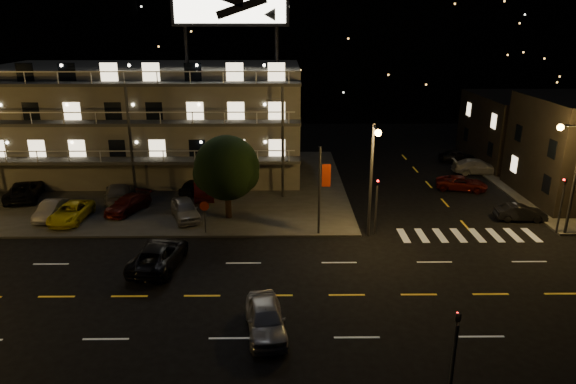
{
  "coord_description": "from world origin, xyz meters",
  "views": [
    {
      "loc": [
        2.46,
        -25.03,
        14.44
      ],
      "look_at": [
        2.84,
        8.0,
        3.35
      ],
      "focal_mm": 32.0,
      "sensor_mm": 36.0,
      "label": 1
    }
  ],
  "objects_px": {
    "side_car_0": "(520,213)",
    "tree": "(226,170)",
    "road_car_west": "(159,255)",
    "lot_car_7": "(118,192)",
    "lot_car_4": "(185,209)",
    "lot_car_2": "(71,212)",
    "road_car_east": "(266,318)"
  },
  "relations": [
    {
      "from": "side_car_0",
      "to": "tree",
      "type": "bearing_deg",
      "value": 91.79
    },
    {
      "from": "road_car_west",
      "to": "lot_car_7",
      "type": "bearing_deg",
      "value": -56.86
    },
    {
      "from": "lot_car_4",
      "to": "lot_car_7",
      "type": "bearing_deg",
      "value": 125.76
    },
    {
      "from": "lot_car_2",
      "to": "side_car_0",
      "type": "distance_m",
      "value": 33.88
    },
    {
      "from": "lot_car_2",
      "to": "road_car_east",
      "type": "xyz_separation_m",
      "value": [
        15.02,
        -14.51,
        -0.03
      ]
    },
    {
      "from": "lot_car_4",
      "to": "road_car_west",
      "type": "relative_size",
      "value": 0.78
    },
    {
      "from": "tree",
      "to": "side_car_0",
      "type": "xyz_separation_m",
      "value": [
        22.18,
        -0.5,
        -3.31
      ]
    },
    {
      "from": "lot_car_7",
      "to": "road_car_east",
      "type": "bearing_deg",
      "value": 109.53
    },
    {
      "from": "side_car_0",
      "to": "lot_car_2",
      "type": "bearing_deg",
      "value": 93.11
    },
    {
      "from": "lot_car_2",
      "to": "tree",
      "type": "bearing_deg",
      "value": 5.65
    },
    {
      "from": "lot_car_4",
      "to": "side_car_0",
      "type": "bearing_deg",
      "value": -21.53
    },
    {
      "from": "lot_car_2",
      "to": "lot_car_4",
      "type": "xyz_separation_m",
      "value": [
        8.5,
        0.31,
        0.09
      ]
    },
    {
      "from": "road_car_west",
      "to": "tree",
      "type": "bearing_deg",
      "value": -107.8
    },
    {
      "from": "side_car_0",
      "to": "road_car_west",
      "type": "relative_size",
      "value": 0.67
    },
    {
      "from": "lot_car_4",
      "to": "lot_car_7",
      "type": "distance_m",
      "value": 7.56
    },
    {
      "from": "tree",
      "to": "side_car_0",
      "type": "bearing_deg",
      "value": -1.29
    },
    {
      "from": "tree",
      "to": "side_car_0",
      "type": "height_order",
      "value": "tree"
    },
    {
      "from": "tree",
      "to": "road_car_west",
      "type": "distance_m",
      "value": 9.14
    },
    {
      "from": "tree",
      "to": "road_car_west",
      "type": "height_order",
      "value": "tree"
    },
    {
      "from": "lot_car_2",
      "to": "road_car_west",
      "type": "bearing_deg",
      "value": -38.56
    },
    {
      "from": "lot_car_4",
      "to": "road_car_east",
      "type": "distance_m",
      "value": 16.19
    },
    {
      "from": "lot_car_2",
      "to": "road_car_east",
      "type": "relative_size",
      "value": 1.04
    },
    {
      "from": "lot_car_4",
      "to": "side_car_0",
      "type": "height_order",
      "value": "lot_car_4"
    },
    {
      "from": "road_car_west",
      "to": "lot_car_4",
      "type": "bearing_deg",
      "value": -85.98
    },
    {
      "from": "tree",
      "to": "road_car_west",
      "type": "bearing_deg",
      "value": -113.79
    },
    {
      "from": "tree",
      "to": "road_car_east",
      "type": "relative_size",
      "value": 1.42
    },
    {
      "from": "side_car_0",
      "to": "road_car_west",
      "type": "xyz_separation_m",
      "value": [
        -25.65,
        -7.35,
        0.16
      ]
    },
    {
      "from": "lot_car_7",
      "to": "road_car_east",
      "type": "height_order",
      "value": "lot_car_7"
    },
    {
      "from": "tree",
      "to": "lot_car_7",
      "type": "distance_m",
      "value": 10.74
    },
    {
      "from": "road_car_east",
      "to": "side_car_0",
      "type": "bearing_deg",
      "value": 29.94
    },
    {
      "from": "lot_car_4",
      "to": "road_car_west",
      "type": "xyz_separation_m",
      "value": [
        -0.26,
        -7.64,
        -0.12
      ]
    },
    {
      "from": "lot_car_7",
      "to": "lot_car_4",
      "type": "bearing_deg",
      "value": 132.09
    }
  ]
}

